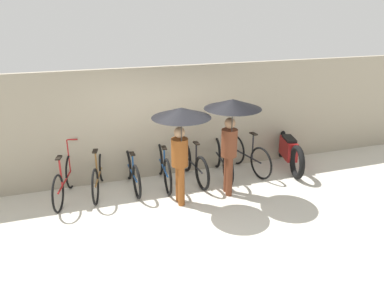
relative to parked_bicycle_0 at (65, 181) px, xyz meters
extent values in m
plane|color=beige|center=(2.03, -1.54, -0.39)|extent=(30.00, 30.00, 0.00)
cube|color=gray|center=(2.03, 0.53, 0.84)|extent=(13.10, 0.12, 2.47)
torus|color=black|center=(0.12, 0.48, -0.02)|extent=(0.22, 0.72, 0.73)
torus|color=black|center=(-0.13, -0.50, -0.02)|extent=(0.22, 0.72, 0.73)
cylinder|color=maroon|center=(0.00, -0.01, -0.02)|extent=(0.28, 0.99, 0.04)
cylinder|color=maroon|center=(-0.05, -0.18, 0.26)|extent=(0.04, 0.04, 0.57)
cube|color=black|center=(-0.05, -0.18, 0.56)|extent=(0.14, 0.22, 0.03)
cylinder|color=maroon|center=(0.12, 0.48, 0.33)|extent=(0.04, 0.04, 0.71)
cylinder|color=maroon|center=(0.12, 0.48, 0.69)|extent=(0.43, 0.14, 0.03)
torus|color=black|center=(0.79, 0.62, -0.03)|extent=(0.20, 0.72, 0.72)
torus|color=black|center=(0.56, -0.42, -0.03)|extent=(0.20, 0.72, 0.72)
cylinder|color=brown|center=(0.68, 0.10, -0.03)|extent=(0.27, 1.05, 0.04)
cylinder|color=brown|center=(0.63, -0.09, 0.27)|extent=(0.04, 0.04, 0.59)
cube|color=black|center=(0.63, -0.09, 0.58)|extent=(0.13, 0.21, 0.03)
cylinder|color=brown|center=(0.79, 0.62, 0.34)|extent=(0.04, 0.04, 0.73)
cylinder|color=brown|center=(0.79, 0.62, 0.71)|extent=(0.44, 0.12, 0.03)
torus|color=black|center=(1.34, 0.53, -0.04)|extent=(0.07, 0.70, 0.70)
torus|color=black|center=(1.36, -0.44, -0.04)|extent=(0.07, 0.70, 0.70)
cylinder|color=#19478C|center=(1.35, 0.05, -0.04)|extent=(0.06, 0.97, 0.04)
cylinder|color=#19478C|center=(1.36, -0.12, 0.20)|extent=(0.04, 0.04, 0.47)
cube|color=black|center=(1.36, -0.12, 0.45)|extent=(0.09, 0.20, 0.03)
cylinder|color=#19478C|center=(1.34, 0.53, 0.31)|extent=(0.04, 0.04, 0.70)
cylinder|color=#19478C|center=(1.34, 0.53, 0.66)|extent=(0.44, 0.04, 0.03)
torus|color=black|center=(2.07, 0.55, 0.00)|extent=(0.11, 0.77, 0.77)
torus|color=black|center=(1.99, -0.48, 0.00)|extent=(0.11, 0.77, 0.77)
cylinder|color=#19478C|center=(2.03, 0.03, 0.00)|extent=(0.11, 1.03, 0.04)
cylinder|color=#19478C|center=(2.02, -0.15, 0.24)|extent=(0.04, 0.04, 0.50)
cube|color=black|center=(2.02, -0.15, 0.51)|extent=(0.10, 0.21, 0.03)
cylinder|color=#19478C|center=(2.07, 0.55, 0.30)|extent=(0.04, 0.04, 0.61)
cylinder|color=#19478C|center=(2.07, 0.55, 0.61)|extent=(0.44, 0.06, 0.03)
torus|color=black|center=(2.68, 0.54, -0.02)|extent=(0.10, 0.74, 0.73)
torus|color=black|center=(2.73, -0.50, -0.02)|extent=(0.10, 0.74, 0.73)
cylinder|color=black|center=(2.71, 0.02, -0.02)|extent=(0.08, 1.04, 0.04)
cylinder|color=black|center=(2.72, -0.16, 0.25)|extent=(0.04, 0.04, 0.54)
cube|color=black|center=(2.72, -0.16, 0.53)|extent=(0.10, 0.20, 0.03)
cylinder|color=black|center=(2.68, 0.54, 0.33)|extent=(0.04, 0.04, 0.69)
cylinder|color=black|center=(2.68, 0.54, 0.67)|extent=(0.44, 0.05, 0.03)
torus|color=black|center=(3.46, 0.52, -0.01)|extent=(0.16, 0.76, 0.76)
torus|color=black|center=(3.31, -0.52, -0.01)|extent=(0.16, 0.76, 0.76)
cylinder|color=black|center=(3.39, 0.00, -0.01)|extent=(0.18, 1.05, 0.04)
cylinder|color=black|center=(3.36, -0.18, 0.22)|extent=(0.04, 0.04, 0.47)
cube|color=black|center=(3.36, -0.18, 0.47)|extent=(0.12, 0.21, 0.03)
cylinder|color=black|center=(3.46, 0.52, 0.29)|extent=(0.04, 0.04, 0.59)
cylinder|color=black|center=(3.46, 0.52, 0.58)|extent=(0.44, 0.09, 0.03)
torus|color=black|center=(3.97, 0.54, -0.02)|extent=(0.18, 0.74, 0.74)
torus|color=black|center=(4.15, -0.42, -0.02)|extent=(0.18, 0.74, 0.74)
cylinder|color=black|center=(4.06, 0.06, -0.02)|extent=(0.22, 0.97, 0.04)
cylinder|color=black|center=(4.09, -0.11, 0.27)|extent=(0.04, 0.04, 0.58)
cube|color=black|center=(4.09, -0.11, 0.58)|extent=(0.13, 0.21, 0.03)
cylinder|color=black|center=(3.97, 0.54, 0.30)|extent=(0.04, 0.04, 0.63)
cylinder|color=black|center=(3.97, 0.54, 0.61)|extent=(0.44, 0.11, 0.03)
cylinder|color=brown|center=(2.12, -0.83, 0.01)|extent=(0.13, 0.13, 0.80)
cylinder|color=brown|center=(2.12, -1.01, 0.01)|extent=(0.13, 0.13, 0.80)
cylinder|color=brown|center=(2.12, -0.92, 0.68)|extent=(0.32, 0.32, 0.54)
sphere|color=tan|center=(2.12, -0.92, 1.07)|extent=(0.21, 0.21, 0.21)
cylinder|color=#332D28|center=(2.12, -1.06, 1.05)|extent=(0.02, 0.02, 0.69)
cone|color=black|center=(2.12, -1.06, 1.49)|extent=(1.07, 1.07, 0.18)
cylinder|color=brown|center=(3.18, -0.75, 0.02)|extent=(0.13, 0.13, 0.83)
cylinder|color=brown|center=(3.16, -0.93, 0.02)|extent=(0.13, 0.13, 0.83)
cylinder|color=brown|center=(3.17, -0.84, 0.72)|extent=(0.32, 0.32, 0.56)
sphere|color=tan|center=(3.17, -0.84, 1.13)|extent=(0.22, 0.22, 0.22)
cylinder|color=#332D28|center=(3.15, -0.98, 1.10)|extent=(0.02, 0.02, 0.71)
cone|color=black|center=(3.15, -0.98, 1.55)|extent=(1.09, 1.09, 0.18)
torus|color=black|center=(5.26, 0.61, -0.01)|extent=(0.32, 0.77, 0.77)
torus|color=black|center=(4.93, -0.65, -0.01)|extent=(0.32, 0.77, 0.77)
cube|color=maroon|center=(5.10, -0.02, 0.07)|extent=(0.42, 0.76, 0.44)
cube|color=black|center=(5.10, -0.02, 0.32)|extent=(0.34, 0.54, 0.06)
cylinder|color=#B2B2B7|center=(5.26, 0.61, 0.54)|extent=(0.57, 0.18, 0.03)
camera|label=1|loc=(0.26, -7.19, 3.24)|focal=35.00mm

